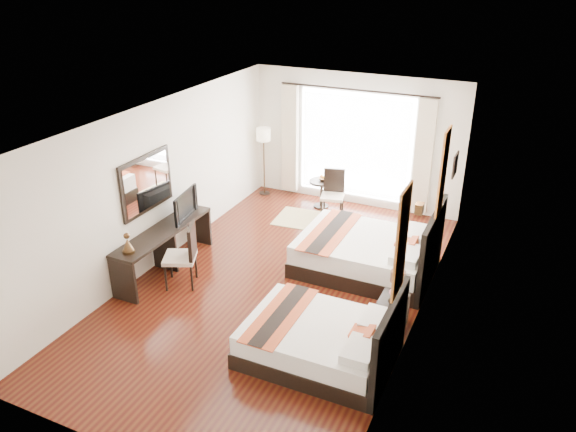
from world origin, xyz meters
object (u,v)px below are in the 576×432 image
at_px(bed_far, 369,253).
at_px(desk_chair, 182,267).
at_px(nightstand, 392,312).
at_px(fruit_bowl, 323,179).
at_px(side_table, 321,194).
at_px(vase, 393,297).
at_px(floor_lamp, 264,139).
at_px(table_lamp, 398,278).
at_px(console_desk, 165,249).
at_px(bed_near, 323,340).
at_px(window_chair, 332,203).
at_px(television, 181,204).

xyz_separation_m(bed_far, desk_chair, (-2.63, -1.72, -0.00)).
distance_m(nightstand, fruit_bowl, 4.35).
bearing_deg(desk_chair, side_table, -127.37).
xyz_separation_m(vase, floor_lamp, (-3.95, 3.78, 0.72)).
bearing_deg(fruit_bowl, table_lamp, -54.08).
distance_m(nightstand, table_lamp, 0.52).
relative_size(nightstand, console_desk, 0.22).
bearing_deg(bed_near, window_chair, 109.12).
bearing_deg(table_lamp, bed_near, -117.79).
xyz_separation_m(nightstand, fruit_bowl, (-2.48, 3.56, 0.40)).
bearing_deg(window_chair, vase, 19.73).
height_order(television, floor_lamp, floor_lamp).
xyz_separation_m(console_desk, fruit_bowl, (1.47, 3.59, 0.25)).
relative_size(table_lamp, floor_lamp, 0.22).
relative_size(desk_chair, floor_lamp, 0.70).
relative_size(bed_near, floor_lamp, 1.28).
bearing_deg(nightstand, vase, -84.84).
bearing_deg(television, nightstand, -106.55).
bearing_deg(bed_far, nightstand, -60.68).
distance_m(console_desk, window_chair, 3.69).
distance_m(nightstand, television, 4.04).
distance_m(console_desk, desk_chair, 0.62).
bearing_deg(floor_lamp, desk_chair, -82.52).
distance_m(vase, window_chair, 3.93).
bearing_deg(nightstand, floor_lamp, 137.09).
relative_size(nightstand, television, 0.56).
distance_m(nightstand, window_chair, 3.81).
xyz_separation_m(television, side_table, (1.43, 3.02, -0.70)).
distance_m(television, side_table, 3.41).
distance_m(floor_lamp, window_chair, 2.12).
bearing_deg(television, bed_near, -125.15).
distance_m(television, floor_lamp, 3.16).
xyz_separation_m(vase, window_chair, (-2.13, 3.29, -0.27)).
distance_m(floor_lamp, fruit_bowl, 1.60).
xyz_separation_m(console_desk, television, (0.02, 0.55, 0.62)).
relative_size(vase, desk_chair, 0.12).
bearing_deg(floor_lamp, nightstand, -42.91).
bearing_deg(table_lamp, television, 174.40).
bearing_deg(fruit_bowl, vase, -55.92).
height_order(vase, television, television).
bearing_deg(vase, bed_far, 117.59).
distance_m(bed_near, vase, 1.20).
bearing_deg(bed_near, floor_lamp, 124.71).
relative_size(console_desk, side_table, 3.66).
height_order(vase, side_table, vase).
bearing_deg(console_desk, fruit_bowl, 67.67).
height_order(table_lamp, television, television).
bearing_deg(television, desk_chair, -157.03).
xyz_separation_m(bed_near, table_lamp, (0.65, 1.22, 0.45)).
relative_size(nightstand, fruit_bowl, 2.37).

